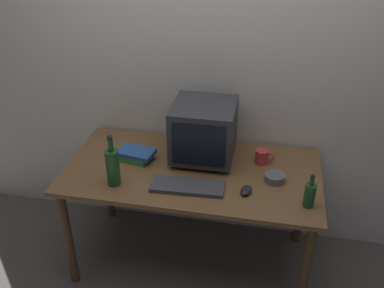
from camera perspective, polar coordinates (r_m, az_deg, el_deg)
name	(u,v)px	position (r m, az deg, el deg)	size (l,w,h in m)	color
ground_plane	(192,258)	(3.12, 0.00, -14.94)	(6.00, 6.00, 0.00)	#56514C
back_wall	(206,66)	(2.81, 1.86, 10.29)	(4.00, 0.08, 2.50)	silver
desk	(192,181)	(2.69, 0.00, -4.95)	(1.55, 0.80, 0.75)	brown
crt_monitor	(204,131)	(2.65, 1.57, 1.74)	(0.38, 0.39, 0.37)	#333338
keyboard	(187,186)	(2.47, -0.61, -5.66)	(0.42, 0.15, 0.02)	#3F3F47
computer_mouse	(246,190)	(2.45, 7.21, -6.12)	(0.06, 0.10, 0.04)	black
bottle_tall	(113,166)	(2.48, -10.48, -2.88)	(0.08, 0.08, 0.33)	#1E4C23
bottle_short	(310,194)	(2.39, 15.35, -6.45)	(0.06, 0.06, 0.20)	#1E4C23
book_stack	(137,154)	(2.74, -7.37, -1.38)	(0.24, 0.18, 0.06)	#33894C
mug	(262,157)	(2.71, 9.29, -1.65)	(0.12, 0.08, 0.09)	#CC383D
cd_spindle	(275,178)	(2.57, 10.93, -4.40)	(0.12, 0.12, 0.04)	#595B66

